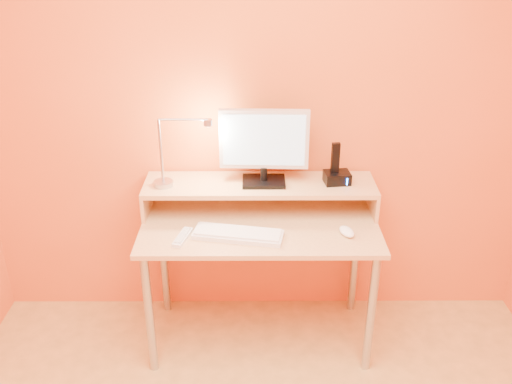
{
  "coord_description": "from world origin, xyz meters",
  "views": [
    {
      "loc": [
        -0.03,
        -1.32,
        2.12
      ],
      "look_at": [
        -0.02,
        1.13,
        0.93
      ],
      "focal_mm": 39.67,
      "sensor_mm": 36.0,
      "label": 1
    }
  ],
  "objects_px": {
    "monitor_panel": "(264,139)",
    "keyboard": "(238,235)",
    "phone_dock": "(337,178)",
    "remote_control": "(183,237)",
    "lamp_base": "(163,183)",
    "mouse": "(347,232)"
  },
  "relations": [
    {
      "from": "monitor_panel",
      "to": "phone_dock",
      "type": "distance_m",
      "value": 0.43
    },
    {
      "from": "monitor_panel",
      "to": "phone_dock",
      "type": "xyz_separation_m",
      "value": [
        0.38,
        -0.01,
        -0.21
      ]
    },
    {
      "from": "remote_control",
      "to": "keyboard",
      "type": "bearing_deg",
      "value": 18.35
    },
    {
      "from": "mouse",
      "to": "monitor_panel",
      "type": "bearing_deg",
      "value": 127.55
    },
    {
      "from": "mouse",
      "to": "remote_control",
      "type": "height_order",
      "value": "mouse"
    },
    {
      "from": "mouse",
      "to": "remote_control",
      "type": "relative_size",
      "value": 0.62
    },
    {
      "from": "lamp_base",
      "to": "mouse",
      "type": "height_order",
      "value": "lamp_base"
    },
    {
      "from": "monitor_panel",
      "to": "lamp_base",
      "type": "height_order",
      "value": "monitor_panel"
    },
    {
      "from": "monitor_panel",
      "to": "mouse",
      "type": "bearing_deg",
      "value": -31.68
    },
    {
      "from": "lamp_base",
      "to": "keyboard",
      "type": "height_order",
      "value": "lamp_base"
    },
    {
      "from": "phone_dock",
      "to": "remote_control",
      "type": "relative_size",
      "value": 0.75
    },
    {
      "from": "lamp_base",
      "to": "phone_dock",
      "type": "xyz_separation_m",
      "value": [
        0.89,
        0.03,
        0.02
      ]
    },
    {
      "from": "keyboard",
      "to": "lamp_base",
      "type": "bearing_deg",
      "value": 157.97
    },
    {
      "from": "phone_dock",
      "to": "remote_control",
      "type": "height_order",
      "value": "phone_dock"
    },
    {
      "from": "phone_dock",
      "to": "remote_control",
      "type": "distance_m",
      "value": 0.85
    },
    {
      "from": "monitor_panel",
      "to": "keyboard",
      "type": "bearing_deg",
      "value": -112.1
    },
    {
      "from": "phone_dock",
      "to": "monitor_panel",
      "type": "bearing_deg",
      "value": 171.29
    },
    {
      "from": "remote_control",
      "to": "mouse",
      "type": "bearing_deg",
      "value": 16.88
    },
    {
      "from": "remote_control",
      "to": "lamp_base",
      "type": "bearing_deg",
      "value": 128.47
    },
    {
      "from": "monitor_panel",
      "to": "keyboard",
      "type": "distance_m",
      "value": 0.5
    },
    {
      "from": "lamp_base",
      "to": "phone_dock",
      "type": "relative_size",
      "value": 0.77
    },
    {
      "from": "phone_dock",
      "to": "mouse",
      "type": "xyz_separation_m",
      "value": [
        0.02,
        -0.26,
        -0.17
      ]
    }
  ]
}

